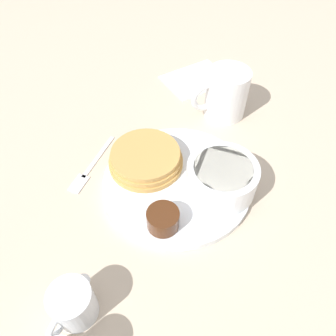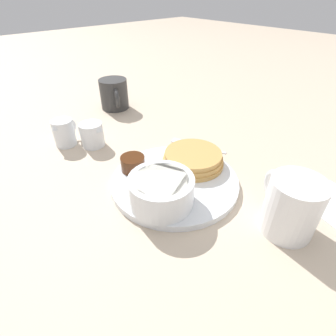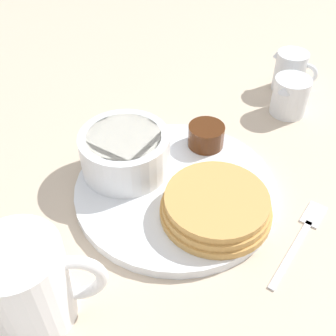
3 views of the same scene
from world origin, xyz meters
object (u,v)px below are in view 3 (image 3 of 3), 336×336
(creamer_pitcher_far, at_px, (290,71))
(fork, at_px, (303,232))
(plate, at_px, (176,189))
(bowl, at_px, (125,151))
(coffee_mug, at_px, (28,284))
(creamer_pitcher_near, at_px, (291,95))

(creamer_pitcher_far, bearing_deg, fork, 47.16)
(plate, bearing_deg, creamer_pitcher_far, -162.75)
(plate, height_order, bowl, bowl)
(coffee_mug, xyz_separation_m, creamer_pitcher_far, (-0.46, -0.14, -0.01))
(coffee_mug, bearing_deg, creamer_pitcher_far, -163.71)
(creamer_pitcher_far, xyz_separation_m, fork, (0.20, 0.21, -0.03))
(bowl, bearing_deg, plate, 117.79)
(bowl, distance_m, fork, 0.22)
(creamer_pitcher_near, bearing_deg, coffee_mug, 12.33)
(bowl, xyz_separation_m, coffee_mug, (0.16, 0.11, 0.01))
(coffee_mug, xyz_separation_m, creamer_pitcher_near, (-0.42, -0.09, -0.02))
(bowl, relative_size, fork, 0.83)
(plate, xyz_separation_m, fork, (-0.08, 0.13, -0.00))
(plate, height_order, creamer_pitcher_far, creamer_pitcher_far)
(coffee_mug, distance_m, creamer_pitcher_near, 0.43)
(bowl, distance_m, creamer_pitcher_near, 0.26)
(plate, relative_size, creamer_pitcher_near, 3.19)
(creamer_pitcher_near, height_order, fork, creamer_pitcher_near)
(plate, bearing_deg, coffee_mug, 14.90)
(plate, xyz_separation_m, creamer_pitcher_near, (-0.23, -0.04, 0.02))
(plate, bearing_deg, creamer_pitcher_near, -169.84)
(creamer_pitcher_far, bearing_deg, plate, 17.25)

